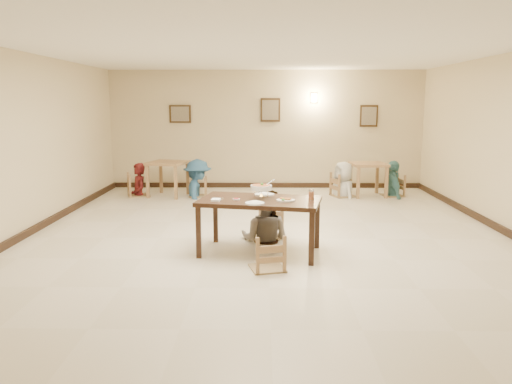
{
  "coord_description": "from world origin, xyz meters",
  "views": [
    {
      "loc": [
        -0.08,
        -7.86,
        2.17
      ],
      "look_at": [
        -0.19,
        -0.24,
        0.81
      ],
      "focal_mm": 35.0,
      "sensor_mm": 36.0,
      "label": 1
    }
  ],
  "objects_px": {
    "bg_chair_rr": "(393,176)",
    "bg_diner_c": "(344,162)",
    "bg_table_left": "(168,167)",
    "bg_diner_b": "(197,159)",
    "chair_far": "(267,208)",
    "bg_chair_lr": "(198,178)",
    "bg_diner_a": "(138,163)",
    "main_diner": "(265,189)",
    "chair_near": "(267,235)",
    "bg_chair_ll": "(138,175)",
    "main_table": "(260,205)",
    "bg_table_right": "(368,169)",
    "bg_diner_d": "(394,161)",
    "bg_chair_rl": "(344,174)",
    "curry_warmer": "(261,188)",
    "drink_glass": "(311,195)"
  },
  "relations": [
    {
      "from": "bg_diner_d",
      "to": "main_table",
      "type": "bearing_deg",
      "value": 141.63
    },
    {
      "from": "bg_table_left",
      "to": "bg_chair_ll",
      "type": "relative_size",
      "value": 0.97
    },
    {
      "from": "bg_chair_ll",
      "to": "main_diner",
      "type": "bearing_deg",
      "value": -162.97
    },
    {
      "from": "main_diner",
      "to": "bg_diner_a",
      "type": "height_order",
      "value": "main_diner"
    },
    {
      "from": "bg_table_left",
      "to": "bg_chair_lr",
      "type": "xyz_separation_m",
      "value": [
        0.7,
        -0.03,
        -0.25
      ]
    },
    {
      "from": "bg_diner_a",
      "to": "main_diner",
      "type": "bearing_deg",
      "value": 9.83
    },
    {
      "from": "curry_warmer",
      "to": "main_diner",
      "type": "bearing_deg",
      "value": 85.04
    },
    {
      "from": "bg_chair_rl",
      "to": "main_table",
      "type": "bearing_deg",
      "value": 136.5
    },
    {
      "from": "bg_chair_rl",
      "to": "bg_diner_d",
      "type": "height_order",
      "value": "bg_diner_d"
    },
    {
      "from": "bg_table_right",
      "to": "bg_diner_b",
      "type": "relative_size",
      "value": 0.49
    },
    {
      "from": "main_table",
      "to": "bg_chair_rr",
      "type": "xyz_separation_m",
      "value": [
        3.12,
        4.6,
        -0.24
      ]
    },
    {
      "from": "chair_near",
      "to": "bg_diner_b",
      "type": "xyz_separation_m",
      "value": [
        -1.6,
        5.23,
        0.42
      ]
    },
    {
      "from": "bg_table_left",
      "to": "bg_diner_a",
      "type": "xyz_separation_m",
      "value": [
        -0.7,
        -0.0,
        0.1
      ]
    },
    {
      "from": "main_diner",
      "to": "bg_diner_a",
      "type": "bearing_deg",
      "value": -36.81
    },
    {
      "from": "chair_far",
      "to": "bg_diner_a",
      "type": "height_order",
      "value": "bg_diner_a"
    },
    {
      "from": "main_table",
      "to": "bg_chair_rr",
      "type": "bearing_deg",
      "value": 67.09
    },
    {
      "from": "chair_far",
      "to": "bg_diner_c",
      "type": "distance_m",
      "value": 4.16
    },
    {
      "from": "bg_table_left",
      "to": "bg_diner_b",
      "type": "height_order",
      "value": "bg_diner_b"
    },
    {
      "from": "bg_chair_rr",
      "to": "bg_diner_c",
      "type": "xyz_separation_m",
      "value": [
        -1.18,
        -0.06,
        0.34
      ]
    },
    {
      "from": "bg_diner_a",
      "to": "bg_diner_d",
      "type": "distance_m",
      "value": 6.02
    },
    {
      "from": "curry_warmer",
      "to": "chair_far",
      "type": "bearing_deg",
      "value": 83.15
    },
    {
      "from": "main_diner",
      "to": "bg_chair_rl",
      "type": "height_order",
      "value": "main_diner"
    },
    {
      "from": "curry_warmer",
      "to": "drink_glass",
      "type": "distance_m",
      "value": 0.73
    },
    {
      "from": "curry_warmer",
      "to": "bg_chair_ll",
      "type": "height_order",
      "value": "curry_warmer"
    },
    {
      "from": "main_table",
      "to": "bg_chair_rr",
      "type": "height_order",
      "value": "bg_chair_rr"
    },
    {
      "from": "chair_near",
      "to": "bg_diner_d",
      "type": "bearing_deg",
      "value": -133.51
    },
    {
      "from": "bg_table_left",
      "to": "bg_table_right",
      "type": "bearing_deg",
      "value": 1.04
    },
    {
      "from": "bg_diner_c",
      "to": "bg_chair_ll",
      "type": "bearing_deg",
      "value": -111.92
    },
    {
      "from": "bg_chair_rl",
      "to": "curry_warmer",
      "type": "bearing_deg",
      "value": 136.56
    },
    {
      "from": "chair_near",
      "to": "bg_chair_ll",
      "type": "distance_m",
      "value": 6.06
    },
    {
      "from": "bg_table_left",
      "to": "bg_diner_c",
      "type": "distance_m",
      "value": 4.14
    },
    {
      "from": "bg_chair_ll",
      "to": "bg_chair_rl",
      "type": "distance_m",
      "value": 4.84
    },
    {
      "from": "bg_diner_a",
      "to": "chair_near",
      "type": "bearing_deg",
      "value": 1.68
    },
    {
      "from": "drink_glass",
      "to": "bg_chair_rr",
      "type": "bearing_deg",
      "value": 62.94
    },
    {
      "from": "curry_warmer",
      "to": "bg_diner_d",
      "type": "relative_size",
      "value": 0.2
    },
    {
      "from": "main_table",
      "to": "bg_diner_d",
      "type": "relative_size",
      "value": 1.11
    },
    {
      "from": "bg_chair_ll",
      "to": "chair_far",
      "type": "bearing_deg",
      "value": -161.74
    },
    {
      "from": "chair_near",
      "to": "bg_table_left",
      "type": "relative_size",
      "value": 0.93
    },
    {
      "from": "main_diner",
      "to": "bg_chair_lr",
      "type": "distance_m",
      "value": 4.13
    },
    {
      "from": "drink_glass",
      "to": "bg_table_right",
      "type": "height_order",
      "value": "drink_glass"
    },
    {
      "from": "chair_near",
      "to": "bg_table_left",
      "type": "bearing_deg",
      "value": -80.47
    },
    {
      "from": "chair_far",
      "to": "main_diner",
      "type": "xyz_separation_m",
      "value": [
        -0.04,
        -0.12,
        0.34
      ]
    },
    {
      "from": "bg_diner_b",
      "to": "bg_diner_a",
      "type": "bearing_deg",
      "value": 81.36
    },
    {
      "from": "curry_warmer",
      "to": "chair_near",
      "type": "bearing_deg",
      "value": -83.75
    },
    {
      "from": "main_diner",
      "to": "bg_diner_a",
      "type": "distance_m",
      "value": 4.85
    },
    {
      "from": "bg_table_left",
      "to": "bg_diner_d",
      "type": "bearing_deg",
      "value": 0.92
    },
    {
      "from": "bg_chair_ll",
      "to": "bg_diner_b",
      "type": "xyz_separation_m",
      "value": [
        1.41,
        -0.03,
        0.37
      ]
    },
    {
      "from": "chair_far",
      "to": "bg_diner_d",
      "type": "height_order",
      "value": "bg_diner_d"
    },
    {
      "from": "chair_far",
      "to": "bg_chair_rl",
      "type": "relative_size",
      "value": 0.95
    },
    {
      "from": "chair_far",
      "to": "chair_near",
      "type": "relative_size",
      "value": 1.08
    }
  ]
}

